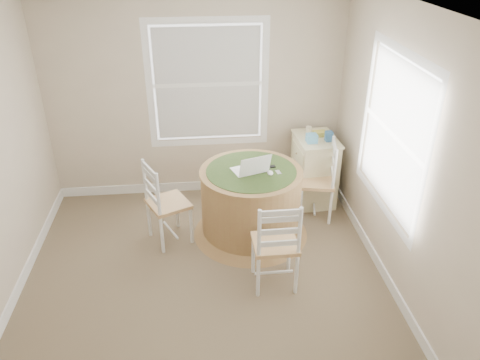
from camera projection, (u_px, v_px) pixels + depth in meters
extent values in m
cube|color=#75654A|center=(205.00, 279.00, 4.72)|extent=(3.60, 3.60, 0.02)
cube|color=white|center=(192.00, 4.00, 3.45)|extent=(3.60, 3.60, 0.02)
cube|color=#BEAD96|center=(196.00, 96.00, 5.66)|extent=(3.60, 0.02, 2.60)
cube|color=#BEAD96|center=(208.00, 314.00, 2.51)|extent=(3.60, 0.02, 2.60)
cube|color=#BEAD96|center=(399.00, 154.00, 4.25)|extent=(0.02, 3.60, 2.60)
cube|color=white|center=(200.00, 186.00, 6.24)|extent=(3.60, 0.02, 0.12)
cube|color=white|center=(20.00, 285.00, 4.52)|extent=(0.02, 3.60, 0.12)
cube|color=white|center=(378.00, 262.00, 4.84)|extent=(0.02, 3.60, 0.12)
cylinder|color=olive|center=(251.00, 200.00, 5.19)|extent=(1.10, 1.10, 0.72)
cone|color=olive|center=(251.00, 229.00, 5.39)|extent=(1.30, 1.30, 0.08)
cylinder|color=olive|center=(251.00, 172.00, 5.03)|extent=(1.12, 1.12, 0.03)
cylinder|color=#394E22|center=(251.00, 171.00, 5.02)|extent=(0.98, 0.98, 0.01)
cone|color=#394E22|center=(251.00, 176.00, 5.05)|extent=(1.08, 1.08, 0.10)
cube|color=white|center=(249.00, 170.00, 5.03)|extent=(0.41, 0.34, 0.02)
cube|color=silver|center=(249.00, 169.00, 5.03)|extent=(0.31, 0.22, 0.00)
cube|color=black|center=(255.00, 166.00, 4.85)|extent=(0.35, 0.17, 0.23)
ellipsoid|color=white|center=(270.00, 173.00, 4.96)|extent=(0.08, 0.11, 0.03)
cube|color=#B7BABF|center=(278.00, 172.00, 4.98)|extent=(0.06, 0.10, 0.02)
cube|color=black|center=(272.00, 167.00, 5.09)|extent=(0.07, 0.06, 0.02)
cube|color=beige|center=(314.00, 170.00, 5.86)|extent=(0.48, 0.64, 0.84)
cube|color=beige|center=(317.00, 139.00, 5.65)|extent=(0.52, 0.67, 0.02)
cube|color=beige|center=(293.00, 189.00, 5.94)|extent=(0.04, 0.52, 0.18)
cube|color=beige|center=(294.00, 171.00, 5.82)|extent=(0.04, 0.52, 0.18)
cube|color=beige|center=(295.00, 154.00, 5.70)|extent=(0.04, 0.52, 0.18)
cube|color=#5DABD6|center=(311.00, 139.00, 5.49)|extent=(0.13, 0.13, 0.10)
cube|color=gold|center=(320.00, 133.00, 5.69)|extent=(0.16, 0.11, 0.06)
cube|color=#2E5B8B|center=(330.00, 137.00, 5.52)|extent=(0.08, 0.08, 0.12)
cylinder|color=beige|center=(308.00, 130.00, 5.75)|extent=(0.07, 0.07, 0.09)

